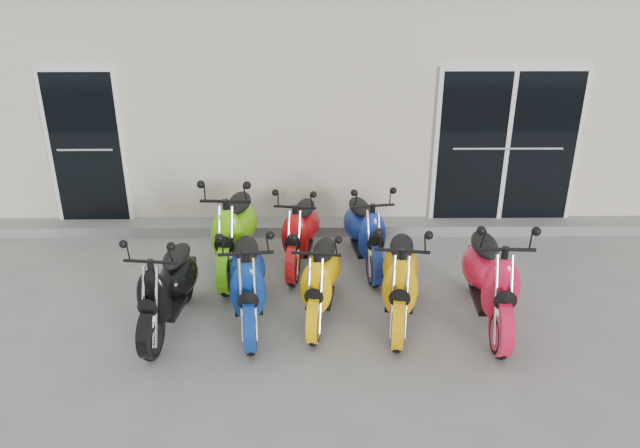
{
  "coord_description": "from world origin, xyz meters",
  "views": [
    {
      "loc": [
        -0.07,
        -6.11,
        3.74
      ],
      "look_at": [
        0.0,
        0.6,
        0.75
      ],
      "focal_mm": 35.0,
      "sensor_mm": 36.0,
      "label": 1
    }
  ],
  "objects_px": {
    "scooter_back_green": "(234,220)",
    "scooter_back_red": "(300,223)",
    "scooter_front_blue": "(247,270)",
    "scooter_front_orange_b": "(401,267)",
    "scooter_front_black": "(166,277)",
    "scooter_front_orange_a": "(321,269)",
    "scooter_back_blue": "(365,222)",
    "scooter_front_red": "(492,267)"
  },
  "relations": [
    {
      "from": "scooter_back_red",
      "to": "scooter_back_blue",
      "type": "height_order",
      "value": "scooter_back_blue"
    },
    {
      "from": "scooter_back_red",
      "to": "scooter_back_blue",
      "type": "distance_m",
      "value": 0.81
    },
    {
      "from": "scooter_back_red",
      "to": "scooter_front_blue",
      "type": "bearing_deg",
      "value": -103.42
    },
    {
      "from": "scooter_back_green",
      "to": "scooter_front_blue",
      "type": "bearing_deg",
      "value": -73.45
    },
    {
      "from": "scooter_front_orange_a",
      "to": "scooter_front_orange_b",
      "type": "xyz_separation_m",
      "value": [
        0.85,
        -0.07,
        0.05
      ]
    },
    {
      "from": "scooter_front_orange_a",
      "to": "scooter_back_red",
      "type": "height_order",
      "value": "scooter_back_red"
    },
    {
      "from": "scooter_front_blue",
      "to": "scooter_back_blue",
      "type": "distance_m",
      "value": 1.87
    },
    {
      "from": "scooter_front_orange_a",
      "to": "scooter_front_orange_b",
      "type": "height_order",
      "value": "scooter_front_orange_b"
    },
    {
      "from": "scooter_front_black",
      "to": "scooter_front_blue",
      "type": "bearing_deg",
      "value": 13.53
    },
    {
      "from": "scooter_back_blue",
      "to": "scooter_front_orange_b",
      "type": "bearing_deg",
      "value": -85.38
    },
    {
      "from": "scooter_front_orange_a",
      "to": "scooter_front_blue",
      "type": "bearing_deg",
      "value": -164.42
    },
    {
      "from": "scooter_front_blue",
      "to": "scooter_back_green",
      "type": "distance_m",
      "value": 1.22
    },
    {
      "from": "scooter_front_orange_b",
      "to": "scooter_back_green",
      "type": "height_order",
      "value": "scooter_back_green"
    },
    {
      "from": "scooter_front_orange_a",
      "to": "scooter_front_black",
      "type": "bearing_deg",
      "value": -164.83
    },
    {
      "from": "scooter_front_black",
      "to": "scooter_back_green",
      "type": "distance_m",
      "value": 1.41
    },
    {
      "from": "scooter_front_orange_b",
      "to": "scooter_front_red",
      "type": "xyz_separation_m",
      "value": [
        0.94,
        -0.08,
        0.04
      ]
    },
    {
      "from": "scooter_back_green",
      "to": "scooter_back_red",
      "type": "distance_m",
      "value": 0.82
    },
    {
      "from": "scooter_front_red",
      "to": "scooter_back_blue",
      "type": "distance_m",
      "value": 1.81
    },
    {
      "from": "scooter_back_green",
      "to": "scooter_back_red",
      "type": "bearing_deg",
      "value": 12.54
    },
    {
      "from": "scooter_back_green",
      "to": "scooter_back_blue",
      "type": "xyz_separation_m",
      "value": [
        1.62,
        0.1,
        -0.08
      ]
    },
    {
      "from": "scooter_front_black",
      "to": "scooter_back_blue",
      "type": "xyz_separation_m",
      "value": [
        2.17,
        1.4,
        -0.0
      ]
    },
    {
      "from": "scooter_front_black",
      "to": "scooter_back_green",
      "type": "height_order",
      "value": "scooter_back_green"
    },
    {
      "from": "scooter_front_black",
      "to": "scooter_back_blue",
      "type": "relative_size",
      "value": 1.01
    },
    {
      "from": "scooter_front_red",
      "to": "scooter_front_orange_a",
      "type": "bearing_deg",
      "value": 177.93
    },
    {
      "from": "scooter_front_blue",
      "to": "scooter_back_green",
      "type": "bearing_deg",
      "value": 96.61
    },
    {
      "from": "scooter_back_green",
      "to": "scooter_back_blue",
      "type": "height_order",
      "value": "scooter_back_green"
    },
    {
      "from": "scooter_front_blue",
      "to": "scooter_front_orange_a",
      "type": "relative_size",
      "value": 1.08
    },
    {
      "from": "scooter_front_red",
      "to": "scooter_back_red",
      "type": "xyz_separation_m",
      "value": [
        -2.03,
        1.36,
        -0.09
      ]
    },
    {
      "from": "scooter_front_orange_a",
      "to": "scooter_back_green",
      "type": "xyz_separation_m",
      "value": [
        -1.05,
        1.08,
        0.1
      ]
    },
    {
      "from": "scooter_front_black",
      "to": "scooter_front_red",
      "type": "relative_size",
      "value": 0.9
    },
    {
      "from": "scooter_front_orange_a",
      "to": "scooter_back_blue",
      "type": "bearing_deg",
      "value": 72.2
    },
    {
      "from": "scooter_front_orange_a",
      "to": "scooter_back_green",
      "type": "distance_m",
      "value": 1.51
    },
    {
      "from": "scooter_front_orange_a",
      "to": "scooter_back_blue",
      "type": "relative_size",
      "value": 0.96
    },
    {
      "from": "scooter_front_black",
      "to": "scooter_front_orange_a",
      "type": "height_order",
      "value": "scooter_front_black"
    },
    {
      "from": "scooter_front_black",
      "to": "scooter_back_blue",
      "type": "bearing_deg",
      "value": 39.22
    },
    {
      "from": "scooter_front_black",
      "to": "scooter_front_orange_a",
      "type": "bearing_deg",
      "value": 13.91
    },
    {
      "from": "scooter_front_blue",
      "to": "scooter_back_green",
      "type": "height_order",
      "value": "scooter_back_green"
    },
    {
      "from": "scooter_front_orange_b",
      "to": "scooter_back_red",
      "type": "height_order",
      "value": "scooter_front_orange_b"
    },
    {
      "from": "scooter_front_orange_b",
      "to": "scooter_back_blue",
      "type": "relative_size",
      "value": 1.05
    },
    {
      "from": "scooter_front_black",
      "to": "scooter_back_blue",
      "type": "height_order",
      "value": "scooter_front_black"
    },
    {
      "from": "scooter_front_black",
      "to": "scooter_front_orange_a",
      "type": "relative_size",
      "value": 1.04
    },
    {
      "from": "scooter_back_red",
      "to": "scooter_back_blue",
      "type": "bearing_deg",
      "value": 7.03
    }
  ]
}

